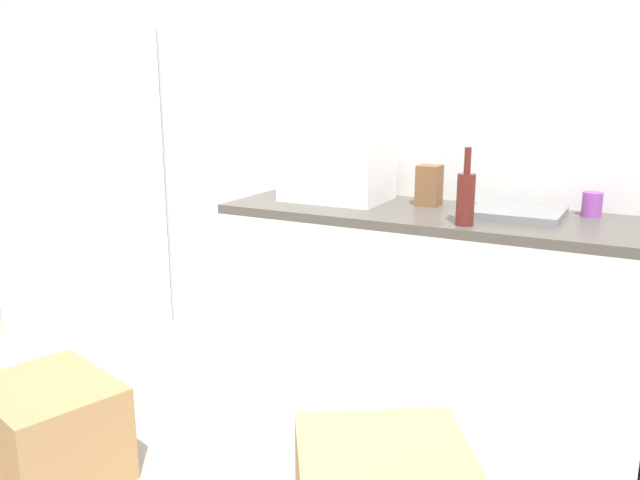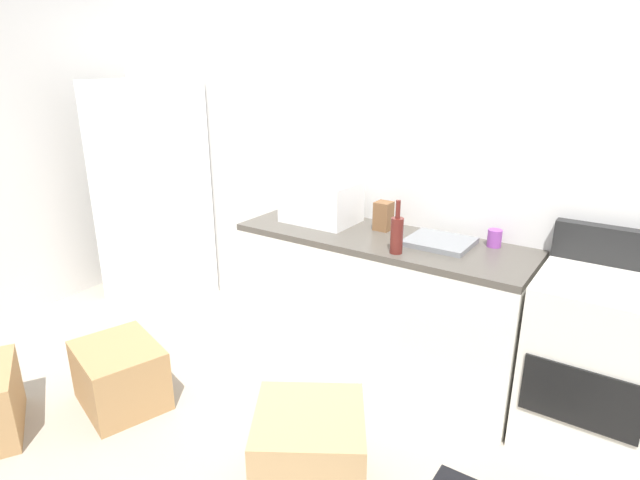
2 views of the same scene
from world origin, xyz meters
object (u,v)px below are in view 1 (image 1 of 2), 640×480
object	(u,v)px
microwave	(337,171)
cardboard_box_medium	(51,430)
refrigerator	(78,182)
wine_bottle	(466,197)
knife_block	(429,185)
coffee_mug	(592,204)

from	to	relation	value
microwave	cardboard_box_medium	bearing A→B (deg)	-114.58
refrigerator	wine_bottle	world-z (taller)	refrigerator
refrigerator	wine_bottle	bearing A→B (deg)	-4.04
cardboard_box_medium	knife_block	bearing A→B (deg)	52.73
microwave	knife_block	size ratio (longest dim) A/B	2.56
wine_bottle	coffee_mug	xyz separation A→B (m)	(0.42, 0.41, -0.06)
refrigerator	coffee_mug	bearing A→B (deg)	5.37
refrigerator	coffee_mug	distance (m)	2.68
microwave	wine_bottle	size ratio (longest dim) A/B	1.53
coffee_mug	knife_block	world-z (taller)	knife_block
coffee_mug	cardboard_box_medium	xyz separation A→B (m)	(-1.67, -1.38, -0.77)
refrigerator	knife_block	world-z (taller)	refrigerator
wine_bottle	coffee_mug	distance (m)	0.59
wine_bottle	knife_block	bearing A→B (deg)	127.28
refrigerator	microwave	world-z (taller)	refrigerator
microwave	knife_block	bearing A→B (deg)	8.63
knife_block	cardboard_box_medium	distance (m)	1.83
wine_bottle	coffee_mug	size ratio (longest dim) A/B	3.00
wine_bottle	cardboard_box_medium	world-z (taller)	wine_bottle
wine_bottle	knife_block	world-z (taller)	wine_bottle
knife_block	refrigerator	bearing A→B (deg)	-174.92
coffee_mug	knife_block	distance (m)	0.68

